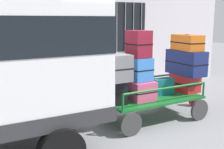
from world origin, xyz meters
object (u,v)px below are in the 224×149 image
(suitcase_midright_middle, at_px, (186,62))
(suitcase_left_bottom, at_px, (111,91))
(suitcase_midright_top, at_px, (187,42))
(suitcase_center_bottom, at_px, (162,86))
(suitcase_midleft_bottom, at_px, (138,89))
(suitcase_midleft_middle, at_px, (138,69))
(suitcase_midleft_top, at_px, (139,44))
(suitcase_left_middle, at_px, (111,66))
(luggage_cart, at_px, (151,101))
(suitcase_midright_bottom, at_px, (185,83))
(backpack, at_px, (193,97))

(suitcase_midright_middle, bearing_deg, suitcase_left_bottom, -179.91)
(suitcase_midright_top, bearing_deg, suitcase_center_bottom, 178.18)
(suitcase_midleft_bottom, distance_m, suitcase_midleft_middle, 0.46)
(suitcase_midright_middle, xyz_separation_m, suitcase_midright_top, (0.00, -0.01, 0.48))
(suitcase_midleft_top, xyz_separation_m, suitcase_midright_middle, (1.36, -0.01, -0.50))
(suitcase_left_middle, height_order, suitcase_midleft_bottom, suitcase_left_middle)
(luggage_cart, distance_m, suitcase_left_middle, 1.35)
(suitcase_left_bottom, relative_size, suitcase_midleft_top, 1.07)
(suitcase_midleft_middle, distance_m, suitcase_midleft_top, 0.54)
(suitcase_midleft_middle, xyz_separation_m, suitcase_midleft_top, (-0.00, -0.02, 0.54))
(suitcase_midleft_bottom, xyz_separation_m, suitcase_midleft_top, (0.00, 0.02, 0.99))
(suitcase_midleft_bottom, height_order, suitcase_midleft_top, suitcase_midleft_top)
(suitcase_midleft_bottom, height_order, suitcase_midleft_middle, suitcase_midleft_middle)
(suitcase_left_middle, bearing_deg, suitcase_midright_middle, 0.54)
(luggage_cart, xyz_separation_m, suitcase_midleft_top, (-0.34, 0.02, 1.30))
(suitcase_center_bottom, xyz_separation_m, suitcase_midright_bottom, (0.68, -0.01, 0.02))
(suitcase_midright_middle, bearing_deg, backpack, 25.45)
(suitcase_midleft_top, bearing_deg, suitcase_center_bottom, 0.84)
(suitcase_left_middle, distance_m, suitcase_midright_bottom, 2.12)
(luggage_cart, distance_m, suitcase_midright_bottom, 1.07)
(suitcase_left_middle, relative_size, suitcase_midleft_bottom, 1.30)
(suitcase_midleft_middle, relative_size, suitcase_center_bottom, 1.14)
(suitcase_midleft_top, height_order, suitcase_midright_top, suitcase_midleft_top)
(suitcase_left_bottom, xyz_separation_m, suitcase_midleft_bottom, (0.68, -0.01, -0.05))
(suitcase_midright_bottom, distance_m, suitcase_midright_middle, 0.50)
(suitcase_midleft_bottom, distance_m, suitcase_midright_top, 1.67)
(suitcase_left_bottom, distance_m, suitcase_midright_top, 2.24)
(suitcase_midleft_bottom, distance_m, suitcase_center_bottom, 0.68)
(suitcase_midleft_top, bearing_deg, luggage_cart, -3.17)
(suitcase_left_middle, height_order, suitcase_midleft_middle, suitcase_left_middle)
(luggage_cart, height_order, suitcase_midright_middle, suitcase_midright_middle)
(suitcase_midleft_middle, bearing_deg, suitcase_midright_bottom, -0.95)
(suitcase_left_bottom, xyz_separation_m, suitcase_midleft_middle, (0.68, 0.03, 0.41))
(suitcase_midright_bottom, bearing_deg, suitcase_left_bottom, -179.87)
(suitcase_midright_top, bearing_deg, suitcase_midright_bottom, 90.00)
(suitcase_midright_top, bearing_deg, suitcase_left_middle, -179.64)
(suitcase_center_bottom, xyz_separation_m, backpack, (1.25, 0.25, -0.50))
(luggage_cart, xyz_separation_m, suitcase_midleft_middle, (-0.34, 0.04, 0.76))
(suitcase_left_bottom, bearing_deg, backpack, 5.94)
(suitcase_midright_top, relative_size, backpack, 1.84)
(suitcase_left_bottom, xyz_separation_m, suitcase_left_middle, (0.00, -0.02, 0.52))
(suitcase_left_bottom, xyz_separation_m, suitcase_midright_middle, (2.04, 0.00, 0.45))
(suitcase_midleft_middle, bearing_deg, suitcase_left_middle, -176.40)
(suitcase_midleft_middle, relative_size, suitcase_midright_middle, 0.61)
(suitcase_midright_top, bearing_deg, backpack, 25.96)
(suitcase_midleft_middle, distance_m, backpack, 2.17)
(luggage_cart, bearing_deg, suitcase_center_bottom, 4.84)
(suitcase_center_bottom, bearing_deg, suitcase_left_bottom, -179.21)
(suitcase_left_middle, relative_size, suitcase_midright_bottom, 1.38)
(suitcase_midleft_bottom, bearing_deg, suitcase_left_middle, -179.48)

